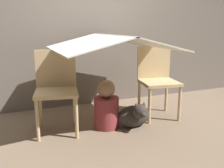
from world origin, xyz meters
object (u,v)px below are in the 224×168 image
Objects in this scene: chair_left at (56,86)px; dog at (135,115)px; person_front at (106,107)px; chair_right at (157,78)px.

dog is at bearing -7.49° from chair_left.
person_front is (0.52, -0.15, -0.26)m from chair_left.
chair_right is at bearing 31.25° from dog.
dog is (0.29, -0.12, -0.09)m from person_front.
person_front is at bearing -158.52° from chair_right.
chair_right reaches higher than person_front.
person_front is 0.33m from dog.
chair_right is 2.22× the size of dog.
person_front is at bearing 157.19° from dog.
chair_left and chair_right have the same top height.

